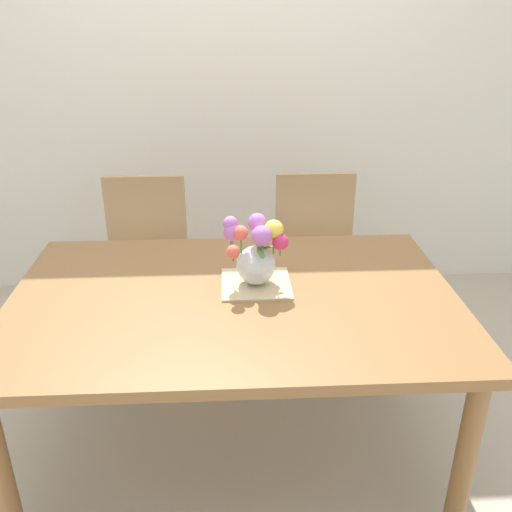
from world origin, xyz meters
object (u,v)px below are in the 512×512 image
(chair_left, at_px, (146,252))
(chair_right, at_px, (316,248))
(dining_table, at_px, (234,314))
(flower_vase, at_px, (256,251))

(chair_left, bearing_deg, chair_right, -180.00)
(dining_table, xyz_separation_m, chair_left, (-0.45, 0.88, -0.13))
(dining_table, height_order, flower_vase, flower_vase)
(dining_table, distance_m, chair_right, 1.00)
(chair_left, xyz_separation_m, chair_right, (0.90, 0.00, 0.00))
(dining_table, height_order, chair_right, chair_right)
(dining_table, bearing_deg, chair_left, 117.01)
(chair_right, bearing_deg, dining_table, 62.99)
(dining_table, xyz_separation_m, flower_vase, (0.09, 0.08, 0.22))
(dining_table, height_order, chair_left, chair_left)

